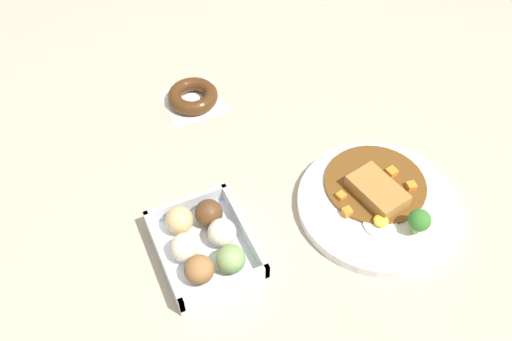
{
  "coord_description": "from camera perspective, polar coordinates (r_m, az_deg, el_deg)",
  "views": [
    {
      "loc": [
        -0.62,
        0.31,
        0.79
      ],
      "look_at": [
        -0.02,
        0.05,
        0.03
      ],
      "focal_mm": 39.03,
      "sensor_mm": 36.0,
      "label": 1
    }
  ],
  "objects": [
    {
      "name": "ground_plane",
      "position": [
        1.05,
        1.73,
        0.65
      ],
      "size": [
        1.6,
        1.6,
        0.0
      ],
      "primitive_type": "plane",
      "color": "#B2A893"
    },
    {
      "name": "curry_plate",
      "position": [
        1.0,
        12.48,
        -3.16
      ],
      "size": [
        0.28,
        0.28,
        0.07
      ],
      "color": "white",
      "rests_on": "ground_plane"
    },
    {
      "name": "donut_box",
      "position": [
        0.91,
        -5.3,
        -7.46
      ],
      "size": [
        0.18,
        0.15,
        0.06
      ],
      "color": "silver",
      "rests_on": "ground_plane"
    },
    {
      "name": "chocolate_ring_donut",
      "position": [
        1.17,
        -6.49,
        7.55
      ],
      "size": [
        0.12,
        0.12,
        0.03
      ],
      "color": "white",
      "rests_on": "ground_plane"
    }
  ]
}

